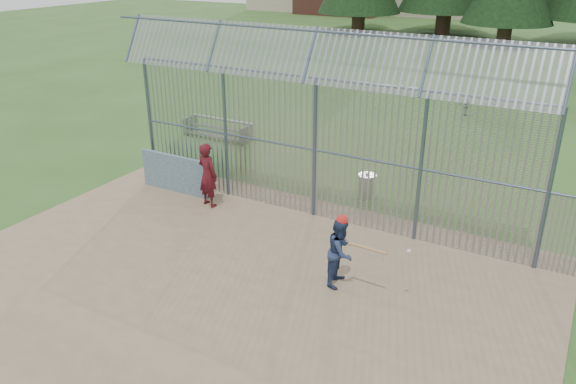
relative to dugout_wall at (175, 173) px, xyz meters
The scene contains 10 objects.
ground 5.47m from the dugout_wall, 32.23° to the right, with size 120.00×120.00×0.00m, color #2D511E.
dirt_infield 5.75m from the dugout_wall, 36.47° to the right, with size 14.00×10.00×0.02m, color #756047.
dugout_wall is the anchor object (origin of this frame).
batter 7.16m from the dugout_wall, 18.92° to the right, with size 0.78×0.61×1.61m, color navy.
onlooker 1.65m from the dugout_wall, 12.36° to the right, with size 0.71×0.47×1.95m, color maroon.
bg_kid_seated 14.67m from the dugout_wall, 66.18° to the left, with size 0.59×0.24×1.00m, color slate.
batting_gear 7.39m from the dugout_wall, 18.71° to the right, with size 1.76×0.33×0.61m.
trash_can 6.02m from the dugout_wall, 25.24° to the left, with size 0.56×0.56×0.82m.
bleacher 5.57m from the dugout_wall, 112.31° to the left, with size 3.00×0.95×0.72m.
backstop_fence 6.66m from the dugout_wall, ahead, with size 20.09×0.81×5.30m.
Camera 1 is at (6.56, -9.66, 7.11)m, focal length 35.00 mm.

